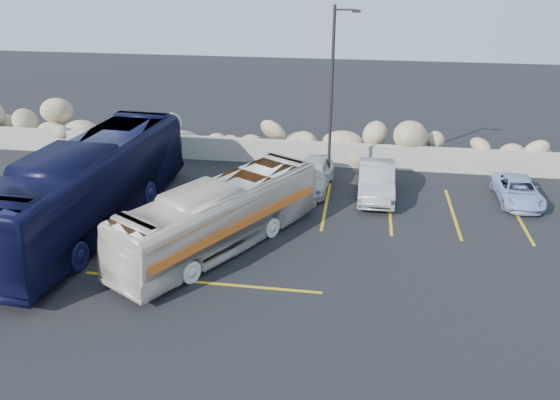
# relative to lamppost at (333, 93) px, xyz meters

# --- Properties ---
(ground) EXTENTS (90.00, 90.00, 0.00)m
(ground) POSITION_rel_lamppost_xyz_m (-2.56, -9.50, -4.30)
(ground) COLOR black
(ground) RESTS_ON ground
(seawall) EXTENTS (60.00, 0.40, 1.20)m
(seawall) POSITION_rel_lamppost_xyz_m (-2.56, 2.50, -3.70)
(seawall) COLOR gray
(seawall) RESTS_ON ground
(riprap_pile) EXTENTS (54.00, 2.80, 2.60)m
(riprap_pile) POSITION_rel_lamppost_xyz_m (-2.56, 3.70, -3.00)
(riprap_pile) COLOR tan
(riprap_pile) RESTS_ON ground
(parking_lines) EXTENTS (18.16, 9.36, 0.01)m
(parking_lines) POSITION_rel_lamppost_xyz_m (2.09, -3.93, -4.29)
(parking_lines) COLOR gold
(parking_lines) RESTS_ON ground
(lamppost) EXTENTS (1.14, 0.18, 8.00)m
(lamppost) POSITION_rel_lamppost_xyz_m (0.00, 0.00, 0.00)
(lamppost) COLOR #2A2625
(lamppost) RESTS_ON ground
(vintage_bus) EXTENTS (6.34, 8.87, 2.51)m
(vintage_bus) POSITION_rel_lamppost_xyz_m (-3.47, -6.80, -3.04)
(vintage_bus) COLOR silver
(vintage_bus) RESTS_ON ground
(tour_coach) EXTENTS (3.58, 12.34, 3.40)m
(tour_coach) POSITION_rel_lamppost_xyz_m (-8.93, -5.86, -2.60)
(tour_coach) COLOR black
(tour_coach) RESTS_ON ground
(car_a) EXTENTS (1.94, 4.15, 1.38)m
(car_a) POSITION_rel_lamppost_xyz_m (-0.75, -0.68, -3.61)
(car_a) COLOR silver
(car_a) RESTS_ON ground
(car_b) EXTENTS (1.54, 4.42, 1.46)m
(car_b) POSITION_rel_lamppost_xyz_m (2.14, -1.10, -3.57)
(car_b) COLOR #A1A0A5
(car_b) RESTS_ON ground
(car_d) EXTENTS (1.71, 3.66, 1.01)m
(car_d) POSITION_rel_lamppost_xyz_m (8.24, -0.85, -3.79)
(car_d) COLOR #9CB0DE
(car_d) RESTS_ON ground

